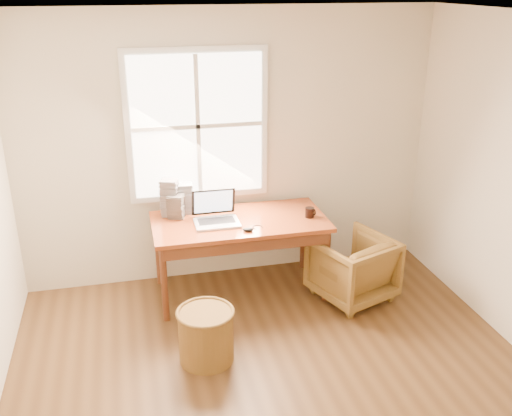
{
  "coord_description": "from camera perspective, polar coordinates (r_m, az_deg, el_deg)",
  "views": [
    {
      "loc": [
        -0.97,
        -2.92,
        2.81
      ],
      "look_at": [
        0.12,
        1.65,
        0.91
      ],
      "focal_mm": 40.0,
      "sensor_mm": 36.0,
      "label": 1
    }
  ],
  "objects": [
    {
      "name": "cd_stack_a",
      "position": [
        5.39,
        -7.13,
        0.98
      ],
      "size": [
        0.16,
        0.14,
        0.29
      ],
      "primitive_type": "cube",
      "rotation": [
        0.0,
        0.0,
        -0.09
      ],
      "color": "silver",
      "rests_on": "desk"
    },
    {
      "name": "cd_stack_b",
      "position": [
        5.3,
        -8.03,
        0.14
      ],
      "size": [
        0.18,
        0.17,
        0.22
      ],
      "primitive_type": "cube",
      "rotation": [
        0.0,
        0.0,
        -0.36
      ],
      "color": "#232327",
      "rests_on": "desk"
    },
    {
      "name": "armchair",
      "position": [
        5.41,
        9.61,
        -5.92
      ],
      "size": [
        0.84,
        0.86,
        0.61
      ],
      "primitive_type": "imported",
      "rotation": [
        0.0,
        0.0,
        3.49
      ],
      "color": "brown",
      "rests_on": "room_shell"
    },
    {
      "name": "desk",
      "position": [
        5.25,
        -1.66,
        -1.37
      ],
      "size": [
        1.6,
        0.8,
        0.04
      ],
      "primitive_type": "cube",
      "color": "brown",
      "rests_on": "room_shell"
    },
    {
      "name": "mouse",
      "position": [
        5.0,
        -0.8,
        -2.18
      ],
      "size": [
        0.11,
        0.08,
        0.03
      ],
      "primitive_type": "ellipsoid",
      "rotation": [
        0.0,
        0.0,
        -0.29
      ],
      "color": "black",
      "rests_on": "desk"
    },
    {
      "name": "coffee_mug",
      "position": [
        5.3,
        5.37,
        -0.45
      ],
      "size": [
        0.11,
        0.11,
        0.09
      ],
      "primitive_type": "cylinder",
      "rotation": [
        0.0,
        0.0,
        -0.43
      ],
      "color": "black",
      "rests_on": "desk"
    },
    {
      "name": "laptop",
      "position": [
        5.1,
        -3.96,
        -0.25
      ],
      "size": [
        0.36,
        0.37,
        0.27
      ],
      "primitive_type": null,
      "rotation": [
        0.0,
        0.0,
        -0.0
      ],
      "color": "silver",
      "rests_on": "desk"
    },
    {
      "name": "wicker_stool",
      "position": [
        4.58,
        -5.01,
        -12.62
      ],
      "size": [
        0.55,
        0.55,
        0.43
      ],
      "primitive_type": "cylinder",
      "rotation": [
        0.0,
        0.0,
        0.33
      ],
      "color": "brown",
      "rests_on": "room_shell"
    },
    {
      "name": "cd_stack_c",
      "position": [
        5.34,
        -8.61,
        1.01
      ],
      "size": [
        0.19,
        0.17,
        0.35
      ],
      "primitive_type": "cube",
      "rotation": [
        0.0,
        0.0,
        -0.3
      ],
      "color": "#A9A8B6",
      "rests_on": "desk"
    },
    {
      "name": "cd_stack_d",
      "position": [
        5.46,
        -6.09,
        0.61
      ],
      "size": [
        0.15,
        0.14,
        0.16
      ],
      "primitive_type": "cube",
      "rotation": [
        0.0,
        0.0,
        -0.25
      ],
      "color": "silver",
      "rests_on": "desk"
    },
    {
      "name": "room_shell",
      "position": [
        3.55,
        3.37,
        -2.9
      ],
      "size": [
        4.04,
        4.54,
        2.64
      ],
      "color": "#52371C",
      "rests_on": "ground"
    }
  ]
}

